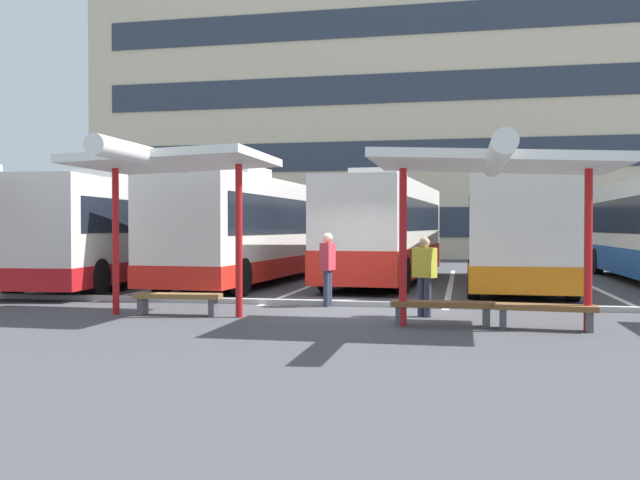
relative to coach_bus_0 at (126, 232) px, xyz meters
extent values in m
plane|color=#47474C|center=(8.29, -5.50, -1.64)|extent=(160.00, 160.00, 0.00)
cube|color=beige|center=(8.29, 24.41, 7.92)|extent=(40.91, 11.03, 19.12)
cube|color=#2D3847|center=(8.29, 18.86, 0.46)|extent=(37.63, 0.08, 1.68)
cube|color=#2D3847|center=(8.29, 18.86, 4.29)|extent=(37.63, 0.08, 1.68)
cube|color=#2D3847|center=(8.29, 18.86, 8.11)|extent=(37.63, 0.08, 1.68)
cube|color=#2D3847|center=(8.29, 18.86, 11.94)|extent=(37.63, 0.08, 1.68)
cube|color=silver|center=(0.00, 0.00, 0.06)|extent=(3.43, 12.59, 2.86)
cube|color=red|center=(0.00, 0.00, -1.09)|extent=(3.48, 12.63, 0.56)
cube|color=black|center=(0.00, 0.00, 0.48)|extent=(3.39, 11.60, 0.92)
cube|color=black|center=(-0.45, 6.17, 0.41)|extent=(2.23, 0.24, 1.72)
cube|color=silver|center=(0.11, -1.55, 1.67)|extent=(1.67, 2.31, 0.36)
cylinder|color=black|center=(-1.50, 4.52, -1.14)|extent=(0.37, 1.02, 1.00)
cylinder|color=black|center=(0.82, 4.69, -1.14)|extent=(0.37, 1.02, 1.00)
cylinder|color=black|center=(-0.82, -4.69, -1.14)|extent=(0.37, 1.02, 1.00)
cylinder|color=black|center=(1.50, -4.52, -1.14)|extent=(0.37, 1.02, 1.00)
cube|color=silver|center=(4.12, 0.71, 0.13)|extent=(3.04, 11.59, 3.00)
cube|color=red|center=(4.12, 0.71, -1.08)|extent=(3.08, 11.64, 0.58)
cube|color=black|center=(4.12, 0.71, 0.52)|extent=(3.02, 10.68, 1.12)
cube|color=black|center=(4.41, 6.41, 0.49)|extent=(2.17, 0.19, 1.80)
cube|color=silver|center=(4.05, -0.73, 1.81)|extent=(1.59, 2.27, 0.36)
cylinder|color=black|center=(3.20, 4.90, -1.14)|extent=(0.35, 1.01, 1.00)
cylinder|color=black|center=(5.46, 4.79, -1.14)|extent=(0.35, 1.01, 1.00)
cylinder|color=black|center=(2.78, -3.37, -1.14)|extent=(0.35, 1.01, 1.00)
cylinder|color=black|center=(5.04, -3.49, -1.14)|extent=(0.35, 1.01, 1.00)
cube|color=silver|center=(8.32, 1.75, 0.10)|extent=(3.12, 10.32, 2.94)
cube|color=red|center=(8.32, 1.75, -0.90)|extent=(3.17, 10.37, 0.93)
cube|color=black|center=(8.32, 1.75, 0.55)|extent=(3.10, 9.51, 0.95)
cube|color=black|center=(8.68, 6.79, 0.46)|extent=(2.11, 0.23, 1.76)
cube|color=silver|center=(8.23, 0.48, 1.75)|extent=(1.60, 2.30, 0.36)
cylinder|color=black|center=(7.47, 5.30, -1.14)|extent=(0.37, 1.02, 1.00)
cylinder|color=black|center=(9.67, 5.15, -1.14)|extent=(0.37, 1.02, 1.00)
cylinder|color=black|center=(6.97, -1.66, -1.14)|extent=(0.37, 1.02, 1.00)
cylinder|color=black|center=(9.17, -1.81, -1.14)|extent=(0.37, 1.02, 1.00)
cube|color=silver|center=(12.31, 1.10, 0.07)|extent=(2.77, 11.57, 2.87)
cube|color=orange|center=(12.31, 1.10, -1.05)|extent=(2.81, 11.61, 0.64)
cube|color=black|center=(12.31, 1.10, 0.44)|extent=(2.79, 10.65, 1.03)
cube|color=black|center=(12.42, 6.83, 0.41)|extent=(2.26, 0.12, 1.72)
cube|color=silver|center=(12.29, -0.34, 1.69)|extent=(1.58, 2.23, 0.36)
cylinder|color=black|center=(11.21, 5.29, -1.14)|extent=(0.32, 1.01, 1.00)
cylinder|color=black|center=(13.57, 5.24, -1.14)|extent=(0.32, 1.01, 1.00)
cylinder|color=black|center=(11.05, -3.04, -1.14)|extent=(0.32, 1.01, 1.00)
cylinder|color=black|center=(13.42, -3.08, -1.14)|extent=(0.32, 1.01, 1.00)
cube|color=black|center=(16.99, 8.84, 0.50)|extent=(2.16, 0.08, 1.81)
cylinder|color=black|center=(15.87, 7.27, -1.14)|extent=(0.30, 1.00, 1.00)
cube|color=white|center=(-2.29, 1.41, -1.64)|extent=(0.16, 14.00, 0.01)
cube|color=white|center=(1.94, 1.41, -1.64)|extent=(0.16, 14.00, 0.01)
cube|color=white|center=(6.18, 1.41, -1.64)|extent=(0.16, 14.00, 0.01)
cube|color=white|center=(10.41, 1.41, -1.64)|extent=(0.16, 14.00, 0.01)
cube|color=white|center=(14.64, 1.41, -1.64)|extent=(0.16, 14.00, 0.01)
cylinder|color=red|center=(3.68, -7.65, -0.10)|extent=(0.14, 0.14, 3.09)
cylinder|color=red|center=(6.36, -7.65, -0.10)|extent=(0.14, 0.14, 3.09)
cube|color=white|center=(5.02, -7.65, 1.52)|extent=(3.69, 3.12, 0.28)
cylinder|color=white|center=(5.02, -9.06, 1.49)|extent=(0.36, 3.69, 0.36)
cube|color=brown|center=(5.02, -7.59, -1.24)|extent=(1.83, 0.55, 0.10)
cube|color=#4C4C51|center=(4.27, -7.64, -1.47)|extent=(0.14, 0.34, 0.35)
cube|color=#4C4C51|center=(5.77, -7.53, -1.47)|extent=(0.14, 0.34, 0.35)
cylinder|color=red|center=(9.69, -8.19, -0.19)|extent=(0.14, 0.14, 2.90)
cylinder|color=red|center=(12.92, -8.19, -0.19)|extent=(0.14, 0.14, 2.90)
cube|color=white|center=(11.31, -8.19, 1.33)|extent=(4.23, 2.98, 0.32)
cylinder|color=white|center=(11.31, -9.53, 1.30)|extent=(0.36, 4.23, 0.36)
cube|color=brown|center=(10.41, -8.06, -1.24)|extent=(1.89, 0.48, 0.10)
cube|color=#4C4C51|center=(9.62, -8.08, -1.47)|extent=(0.13, 0.34, 0.35)
cube|color=#4C4C51|center=(11.20, -8.03, -1.47)|extent=(0.13, 0.34, 0.35)
cube|color=brown|center=(12.21, -8.22, -1.24)|extent=(1.78, 0.56, 0.10)
cube|color=#4C4C51|center=(11.49, -8.16, -1.47)|extent=(0.15, 0.34, 0.35)
cube|color=#4C4C51|center=(12.93, -8.28, -1.47)|extent=(0.15, 0.34, 0.35)
cube|color=#ADADA8|center=(8.29, -5.21, -1.58)|extent=(44.00, 0.24, 0.12)
cylinder|color=#33384C|center=(9.95, -6.79, -1.24)|extent=(0.14, 0.14, 0.80)
cylinder|color=#33384C|center=(10.09, -6.88, -1.24)|extent=(0.14, 0.14, 0.80)
cube|color=gold|center=(10.02, -6.83, -0.54)|extent=(0.51, 0.43, 0.60)
sphere|color=tan|center=(10.02, -6.83, -0.14)|extent=(0.22, 0.22, 0.22)
cylinder|color=#33384C|center=(7.77, -5.34, -1.23)|extent=(0.14, 0.14, 0.83)
cylinder|color=#33384C|center=(7.74, -5.51, -1.23)|extent=(0.14, 0.14, 0.83)
cube|color=#BF333F|center=(7.75, -5.42, -0.50)|extent=(0.29, 0.51, 0.63)
sphere|color=beige|center=(7.75, -5.42, -0.07)|extent=(0.23, 0.23, 0.23)
camera|label=1|loc=(10.76, -21.05, 0.17)|focal=39.17mm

